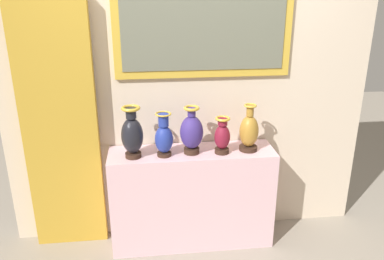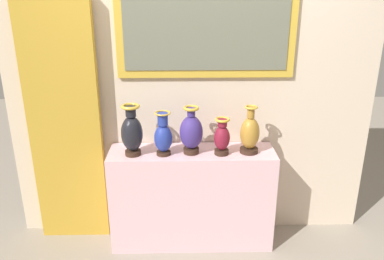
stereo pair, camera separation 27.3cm
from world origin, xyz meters
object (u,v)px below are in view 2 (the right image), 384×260
at_px(vase_cobalt, 163,136).
at_px(vase_burgundy, 222,137).
at_px(vase_indigo, 191,132).
at_px(vase_onyx, 132,132).
at_px(vase_ochre, 250,134).

bearing_deg(vase_cobalt, vase_burgundy, -0.02).
distance_m(vase_cobalt, vase_indigo, 0.22).
distance_m(vase_onyx, vase_burgundy, 0.69).
relative_size(vase_cobalt, vase_burgundy, 1.17).
height_order(vase_onyx, vase_ochre, vase_onyx).
height_order(vase_onyx, vase_indigo, vase_onyx).
bearing_deg(vase_cobalt, vase_onyx, 179.85).
bearing_deg(vase_ochre, vase_burgundy, -172.55).
distance_m(vase_cobalt, vase_ochre, 0.67).
distance_m(vase_onyx, vase_cobalt, 0.24).
bearing_deg(vase_cobalt, vase_ochre, 2.43).
relative_size(vase_onyx, vase_indigo, 1.06).
height_order(vase_onyx, vase_cobalt, vase_onyx).
relative_size(vase_indigo, vase_ochre, 1.00).
height_order(vase_onyx, vase_burgundy, vase_onyx).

